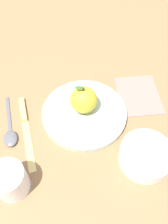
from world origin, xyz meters
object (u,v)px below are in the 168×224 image
(spoon, at_px, (10,133))
(linen_napkin, at_px, (138,95))
(dinner_plate, at_px, (84,114))
(apple, at_px, (84,100))
(cup, at_px, (9,180))
(side_bowl, at_px, (146,155))
(knife, at_px, (25,125))

(spoon, relative_size, linen_napkin, 1.08)
(dinner_plate, bearing_deg, apple, -75.27)
(apple, height_order, cup, apple)
(linen_napkin, bearing_deg, apple, 30.96)
(side_bowl, bearing_deg, cup, 22.48)
(apple, height_order, knife, apple)
(cup, relative_size, linen_napkin, 0.51)
(apple, xyz_separation_m, linen_napkin, (-0.14, -0.09, -0.05))
(cup, bearing_deg, linen_napkin, -129.49)
(linen_napkin, bearing_deg, side_bowl, 96.31)
(dinner_plate, xyz_separation_m, linen_napkin, (-0.14, -0.10, -0.01))
(dinner_plate, relative_size, linen_napkin, 1.54)
(apple, distance_m, spoon, 0.21)
(dinner_plate, bearing_deg, spoon, 26.56)
(dinner_plate, relative_size, side_bowl, 1.84)
(knife, xyz_separation_m, spoon, (0.03, 0.03, 0.00))
(side_bowl, bearing_deg, spoon, -1.72)
(side_bowl, bearing_deg, linen_napkin, -83.69)
(dinner_plate, xyz_separation_m, knife, (0.15, 0.06, -0.01))
(apple, xyz_separation_m, side_bowl, (-0.17, 0.11, -0.03))
(dinner_plate, xyz_separation_m, side_bowl, (-0.16, 0.10, 0.01))
(cup, height_order, knife, cup)
(apple, relative_size, knife, 0.40)
(dinner_plate, bearing_deg, knife, 21.68)
(apple, xyz_separation_m, spoon, (0.17, 0.10, -0.05))
(spoon, xyz_separation_m, linen_napkin, (-0.32, -0.19, -0.00))
(linen_napkin, bearing_deg, spoon, 30.79)
(side_bowl, height_order, linen_napkin, side_bowl)
(apple, height_order, spoon, apple)
(linen_napkin, bearing_deg, cup, 50.51)
(dinner_plate, distance_m, side_bowl, 0.19)
(dinner_plate, height_order, apple, apple)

